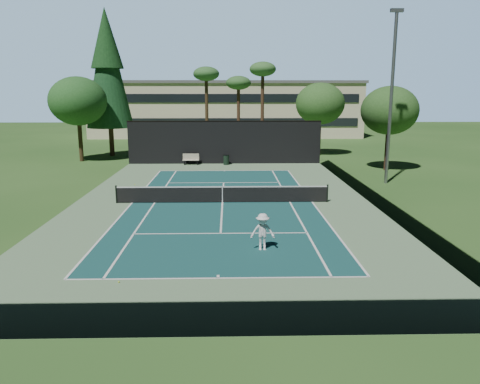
% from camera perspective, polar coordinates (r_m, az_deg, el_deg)
% --- Properties ---
extents(ground, '(160.00, 160.00, 0.00)m').
position_cam_1_polar(ground, '(28.47, -2.15, -1.31)').
color(ground, '#2C5620').
rests_on(ground, ground).
extents(apron_slab, '(18.00, 32.00, 0.01)m').
position_cam_1_polar(apron_slab, '(28.47, -2.15, -1.30)').
color(apron_slab, '#658960').
rests_on(apron_slab, ground).
extents(court_surface, '(10.97, 23.77, 0.01)m').
position_cam_1_polar(court_surface, '(28.47, -2.15, -1.29)').
color(court_surface, '#174A49').
rests_on(court_surface, ground).
extents(court_lines, '(11.07, 23.87, 0.01)m').
position_cam_1_polar(court_lines, '(28.46, -2.15, -1.27)').
color(court_lines, white).
rests_on(court_lines, ground).
extents(tennis_net, '(12.90, 0.10, 1.10)m').
position_cam_1_polar(tennis_net, '(28.35, -2.16, -0.22)').
color(tennis_net, black).
rests_on(tennis_net, ground).
extents(fence, '(18.04, 32.05, 4.03)m').
position_cam_1_polar(fence, '(28.14, -2.18, 2.70)').
color(fence, black).
rests_on(fence, ground).
extents(player, '(1.05, 0.63, 1.60)m').
position_cam_1_polar(player, '(19.84, 2.78, -4.87)').
color(player, white).
rests_on(player, ground).
extents(tennis_ball_a, '(0.07, 0.07, 0.07)m').
position_cam_1_polar(tennis_ball_a, '(17.28, -14.56, -10.56)').
color(tennis_ball_a, '#BDD330').
rests_on(tennis_ball_a, ground).
extents(tennis_ball_b, '(0.07, 0.07, 0.07)m').
position_cam_1_polar(tennis_ball_b, '(30.94, -9.69, -0.33)').
color(tennis_ball_b, '#CEEF36').
rests_on(tennis_ball_b, ground).
extents(tennis_ball_c, '(0.06, 0.06, 0.06)m').
position_cam_1_polar(tennis_ball_c, '(31.96, 1.13, 0.22)').
color(tennis_ball_c, '#CBD12F').
rests_on(tennis_ball_c, ground).
extents(tennis_ball_d, '(0.08, 0.08, 0.08)m').
position_cam_1_polar(tennis_ball_d, '(34.73, -12.71, 0.89)').
color(tennis_ball_d, '#C2E433').
rests_on(tennis_ball_d, ground).
extents(park_bench, '(1.50, 0.45, 1.02)m').
position_cam_1_polar(park_bench, '(43.73, -6.01, 4.04)').
color(park_bench, beige).
rests_on(park_bench, ground).
extents(trash_bin, '(0.56, 0.56, 0.95)m').
position_cam_1_polar(trash_bin, '(43.43, -1.69, 3.96)').
color(trash_bin, black).
rests_on(trash_bin, ground).
extents(pine_tree, '(4.80, 4.80, 15.00)m').
position_cam_1_polar(pine_tree, '(51.32, -15.89, 14.91)').
color(pine_tree, '#4C3120').
rests_on(pine_tree, ground).
extents(palm_a, '(2.80, 2.80, 9.32)m').
position_cam_1_polar(palm_a, '(51.78, -4.14, 13.78)').
color(palm_a, '#45311D').
rests_on(palm_a, ground).
extents(palm_b, '(2.80, 2.80, 8.42)m').
position_cam_1_polar(palm_b, '(53.72, -0.19, 12.86)').
color(palm_b, '#482D1F').
rests_on(palm_b, ground).
extents(palm_c, '(2.80, 2.80, 9.77)m').
position_cam_1_polar(palm_c, '(50.87, 2.78, 14.30)').
color(palm_c, '#472E1E').
rests_on(palm_c, ground).
extents(decid_tree_a, '(5.12, 5.12, 7.62)m').
position_cam_1_polar(decid_tree_a, '(50.63, 9.74, 10.55)').
color(decid_tree_a, '#48341F').
rests_on(decid_tree_a, ground).
extents(decid_tree_b, '(4.80, 4.80, 7.14)m').
position_cam_1_polar(decid_tree_b, '(41.98, 17.78, 9.43)').
color(decid_tree_b, '#41281B').
rests_on(decid_tree_b, ground).
extents(decid_tree_c, '(5.44, 5.44, 8.09)m').
position_cam_1_polar(decid_tree_c, '(47.93, -19.18, 10.41)').
color(decid_tree_c, '#41301C').
rests_on(decid_tree_c, ground).
extents(campus_building, '(40.50, 12.50, 8.30)m').
position_cam_1_polar(campus_building, '(73.72, -1.69, 10.17)').
color(campus_building, beige).
rests_on(campus_building, ground).
extents(light_pole, '(0.90, 0.25, 12.22)m').
position_cam_1_polar(light_pole, '(35.63, 17.98, 11.28)').
color(light_pole, gray).
rests_on(light_pole, ground).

